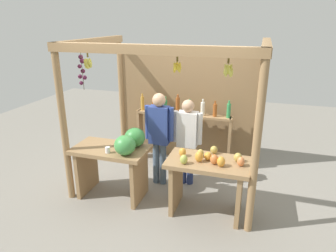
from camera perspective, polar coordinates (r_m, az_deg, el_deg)
ground_plane at (r=5.34m, az=0.63°, el=-10.15°), size 12.00×12.00×0.00m
market_stall at (r=5.21m, az=1.99°, el=5.55°), size 2.83×2.05×2.36m
fruit_counter_left at (r=4.63m, az=-9.41°, el=-5.44°), size 1.14×0.71×1.11m
fruit_counter_right at (r=4.28m, az=7.56°, el=-9.07°), size 1.14×0.64×0.97m
bottle_shelf_unit at (r=5.65m, az=2.98°, el=0.47°), size 1.81×0.22×1.35m
vendor_man at (r=4.86m, az=-1.67°, el=-1.04°), size 0.48×0.21×1.57m
vendor_woman at (r=4.89m, az=3.70°, el=-1.83°), size 0.48×0.20×1.47m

